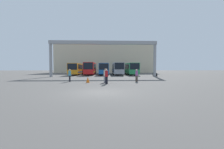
{
  "coord_description": "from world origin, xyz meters",
  "views": [
    {
      "loc": [
        0.42,
        -11.28,
        1.87
      ],
      "look_at": [
        1.93,
        23.79,
        0.3
      ],
      "focal_mm": 24.0,
      "sensor_mm": 36.0,
      "label": 1
    }
  ],
  "objects_px": {
    "bus_slot_3": "(118,68)",
    "pedestrian_near_center": "(106,76)",
    "pedestrian_far_center": "(105,75)",
    "bus_slot_1": "(90,68)",
    "traffic_cone": "(88,80)",
    "tire_stack": "(155,75)",
    "bus_slot_2": "(104,68)",
    "bus_slot_0": "(77,68)",
    "bus_slot_4": "(131,68)",
    "pedestrian_near_left": "(137,75)",
    "pedestrian_near_right": "(70,75)"
  },
  "relations": [
    {
      "from": "bus_slot_1",
      "to": "tire_stack",
      "type": "bearing_deg",
      "value": -28.49
    },
    {
      "from": "bus_slot_0",
      "to": "bus_slot_1",
      "type": "xyz_separation_m",
      "value": [
        3.66,
        0.15,
        0.13
      ]
    },
    {
      "from": "bus_slot_2",
      "to": "bus_slot_4",
      "type": "relative_size",
      "value": 1.0
    },
    {
      "from": "bus_slot_0",
      "to": "pedestrian_near_left",
      "type": "bearing_deg",
      "value": -59.47
    },
    {
      "from": "bus_slot_2",
      "to": "pedestrian_far_center",
      "type": "height_order",
      "value": "bus_slot_2"
    },
    {
      "from": "bus_slot_0",
      "to": "tire_stack",
      "type": "bearing_deg",
      "value": -23.17
    },
    {
      "from": "pedestrian_near_left",
      "to": "pedestrian_near_center",
      "type": "relative_size",
      "value": 0.98
    },
    {
      "from": "bus_slot_3",
      "to": "bus_slot_4",
      "type": "bearing_deg",
      "value": 10.89
    },
    {
      "from": "pedestrian_near_center",
      "to": "traffic_cone",
      "type": "relative_size",
      "value": 2.35
    },
    {
      "from": "bus_slot_1",
      "to": "bus_slot_3",
      "type": "relative_size",
      "value": 1.05
    },
    {
      "from": "bus_slot_2",
      "to": "tire_stack",
      "type": "xyz_separation_m",
      "value": [
        11.28,
        -8.58,
        -1.37
      ]
    },
    {
      "from": "traffic_cone",
      "to": "tire_stack",
      "type": "xyz_separation_m",
      "value": [
        13.11,
        13.42,
        -0.01
      ]
    },
    {
      "from": "bus_slot_2",
      "to": "tire_stack",
      "type": "height_order",
      "value": "bus_slot_2"
    },
    {
      "from": "bus_slot_0",
      "to": "bus_slot_2",
      "type": "height_order",
      "value": "bus_slot_2"
    },
    {
      "from": "bus_slot_2",
      "to": "traffic_cone",
      "type": "bearing_deg",
      "value": -94.74
    },
    {
      "from": "bus_slot_4",
      "to": "traffic_cone",
      "type": "height_order",
      "value": "bus_slot_4"
    },
    {
      "from": "bus_slot_4",
      "to": "pedestrian_far_center",
      "type": "height_order",
      "value": "bus_slot_4"
    },
    {
      "from": "pedestrian_near_left",
      "to": "pedestrian_near_right",
      "type": "height_order",
      "value": "pedestrian_near_left"
    },
    {
      "from": "bus_slot_0",
      "to": "pedestrian_near_center",
      "type": "bearing_deg",
      "value": -71.18
    },
    {
      "from": "bus_slot_1",
      "to": "pedestrian_near_left",
      "type": "bearing_deg",
      "value": -67.89
    },
    {
      "from": "bus_slot_3",
      "to": "pedestrian_near_center",
      "type": "xyz_separation_m",
      "value": [
        -3.13,
        -22.9,
        -0.91
      ]
    },
    {
      "from": "bus_slot_0",
      "to": "bus_slot_4",
      "type": "distance_m",
      "value": 14.64
    },
    {
      "from": "traffic_cone",
      "to": "pedestrian_near_center",
      "type": "bearing_deg",
      "value": -34.58
    },
    {
      "from": "pedestrian_near_right",
      "to": "tire_stack",
      "type": "bearing_deg",
      "value": -76.85
    },
    {
      "from": "pedestrian_far_center",
      "to": "tire_stack",
      "type": "bearing_deg",
      "value": 25.33
    },
    {
      "from": "pedestrian_far_center",
      "to": "pedestrian_near_center",
      "type": "xyz_separation_m",
      "value": [
        0.16,
        -1.76,
        -0.01
      ]
    },
    {
      "from": "traffic_cone",
      "to": "tire_stack",
      "type": "bearing_deg",
      "value": 45.68
    },
    {
      "from": "pedestrian_near_center",
      "to": "tire_stack",
      "type": "bearing_deg",
      "value": 96.93
    },
    {
      "from": "bus_slot_2",
      "to": "bus_slot_4",
      "type": "bearing_deg",
      "value": -0.19
    },
    {
      "from": "bus_slot_3",
      "to": "pedestrian_near_center",
      "type": "bearing_deg",
      "value": -97.8
    },
    {
      "from": "pedestrian_far_center",
      "to": "traffic_cone",
      "type": "relative_size",
      "value": 2.39
    },
    {
      "from": "bus_slot_0",
      "to": "bus_slot_3",
      "type": "bearing_deg",
      "value": -0.53
    },
    {
      "from": "bus_slot_1",
      "to": "pedestrian_near_left",
      "type": "height_order",
      "value": "bus_slot_1"
    },
    {
      "from": "pedestrian_far_center",
      "to": "pedestrian_near_left",
      "type": "height_order",
      "value": "pedestrian_far_center"
    },
    {
      "from": "bus_slot_0",
      "to": "pedestrian_near_right",
      "type": "bearing_deg",
      "value": -81.76
    },
    {
      "from": "pedestrian_far_center",
      "to": "pedestrian_near_center",
      "type": "distance_m",
      "value": 1.77
    },
    {
      "from": "pedestrian_near_left",
      "to": "pedestrian_near_center",
      "type": "xyz_separation_m",
      "value": [
        -4.11,
        -2.73,
        0.02
      ]
    },
    {
      "from": "bus_slot_0",
      "to": "tire_stack",
      "type": "xyz_separation_m",
      "value": [
        18.6,
        -7.96,
        -1.36
      ]
    },
    {
      "from": "pedestrian_near_center",
      "to": "pedestrian_near_left",
      "type": "bearing_deg",
      "value": 76.12
    },
    {
      "from": "pedestrian_near_center",
      "to": "bus_slot_0",
      "type": "bearing_deg",
      "value": 151.33
    },
    {
      "from": "bus_slot_1",
      "to": "bus_slot_2",
      "type": "relative_size",
      "value": 0.92
    },
    {
      "from": "bus_slot_2",
      "to": "pedestrian_near_right",
      "type": "distance_m",
      "value": 21.09
    },
    {
      "from": "bus_slot_3",
      "to": "traffic_cone",
      "type": "relative_size",
      "value": 14.01
    },
    {
      "from": "bus_slot_1",
      "to": "traffic_cone",
      "type": "height_order",
      "value": "bus_slot_1"
    },
    {
      "from": "bus_slot_2",
      "to": "pedestrian_far_center",
      "type": "relative_size",
      "value": 6.69
    },
    {
      "from": "tire_stack",
      "to": "bus_slot_0",
      "type": "bearing_deg",
      "value": 156.83
    },
    {
      "from": "bus_slot_2",
      "to": "bus_slot_3",
      "type": "bearing_deg",
      "value": -11.25
    },
    {
      "from": "pedestrian_near_right",
      "to": "pedestrian_near_left",
      "type": "bearing_deg",
      "value": -116.1
    },
    {
      "from": "pedestrian_near_right",
      "to": "pedestrian_near_center",
      "type": "xyz_separation_m",
      "value": [
        4.94,
        -3.02,
        0.02
      ]
    },
    {
      "from": "bus_slot_1",
      "to": "pedestrian_near_left",
      "type": "relative_size",
      "value": 6.38
    }
  ]
}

